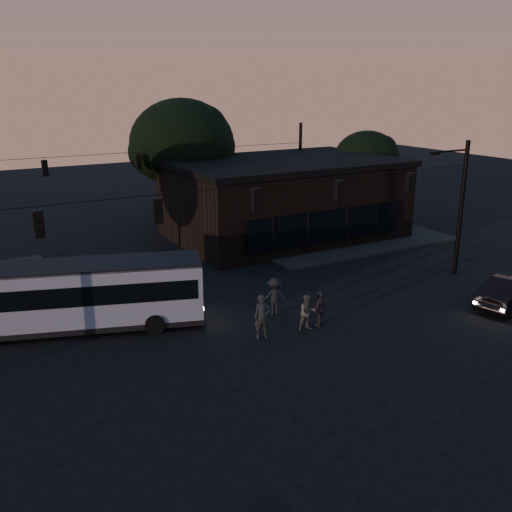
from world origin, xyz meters
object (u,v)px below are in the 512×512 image
building (284,198)px  pedestrian_a (262,317)px  pedestrian_d (274,296)px  pedestrian_b (307,313)px  bus (79,293)px  car (511,292)px  pedestrian_c (320,309)px

building → pedestrian_a: 17.12m
pedestrian_d → pedestrian_b: bearing=116.8°
pedestrian_a → pedestrian_d: 2.61m
bus → pedestrian_d: bearing=-0.7°
pedestrian_a → car: bearing=1.1°
bus → car: bus is taller
pedestrian_c → pedestrian_a: bearing=-31.3°
building → pedestrian_d: building is taller
bus → car: (18.70, -7.62, -0.93)m
bus → pedestrian_c: 10.59m
pedestrian_b → pedestrian_d: size_ratio=0.91×
pedestrian_b → car: bearing=-5.7°
bus → pedestrian_c: bearing=-9.7°
pedestrian_b → pedestrian_d: (-0.34, 2.22, 0.08)m
building → bus: (-16.28, -9.20, -1.02)m
pedestrian_d → car: bearing=173.3°
building → pedestrian_b: size_ratio=9.43×
bus → pedestrian_a: (6.48, -4.73, -0.72)m
pedestrian_d → building: bearing=-105.7°
car → pedestrian_b: pedestrian_b is taller
building → pedestrian_c: 15.86m
pedestrian_b → pedestrian_c: 0.74m
pedestrian_c → pedestrian_d: (-1.07, 2.12, 0.08)m
pedestrian_c → pedestrian_b: bearing=-19.7°
building → car: (2.42, -16.82, -1.95)m
pedestrian_a → pedestrian_d: size_ratio=1.07×
building → pedestrian_a: bearing=-125.1°
bus → pedestrian_a: size_ratio=5.68×
car → pedestrian_d: pedestrian_d is taller
pedestrian_b → pedestrian_c: size_ratio=1.00×
bus → car: size_ratio=2.38×
car → pedestrian_c: 9.75m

